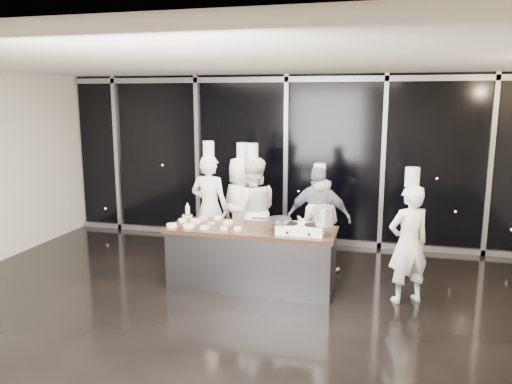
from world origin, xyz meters
TOP-DOWN VIEW (x-y plane):
  - ground at (0.00, 0.00)m, footprint 9.00×9.00m
  - room_shell at (0.18, 0.00)m, footprint 9.02×7.02m
  - window_wall at (0.00, 3.43)m, footprint 8.90×0.11m
  - demo_counter at (0.00, 0.90)m, footprint 2.46×0.86m
  - stove at (0.75, 0.80)m, footprint 0.66×0.43m
  - frying_pan at (0.43, 0.81)m, footprint 0.57×0.34m
  - stock_pot at (1.07, 0.78)m, footprint 0.27×0.27m
  - prep_bowls at (-0.79, 0.93)m, footprint 1.14×0.75m
  - squeeze_bottle at (-1.14, 1.24)m, footprint 0.07×0.07m
  - chef_far_left at (-1.04, 1.96)m, footprint 0.70×0.50m
  - chef_left at (-0.50, 2.14)m, footprint 1.02×0.84m
  - chef_center at (-0.26, 1.91)m, footprint 1.06×0.93m
  - guest at (0.86, 1.83)m, footprint 1.02×0.44m
  - chef_right at (0.85, 1.86)m, footprint 0.80×0.65m
  - chef_side at (2.20, 0.91)m, footprint 0.71×0.64m

SIDE VIEW (x-z plane):
  - ground at x=0.00m, z-range 0.00..0.00m
  - demo_counter at x=0.00m, z-range 0.00..0.90m
  - chef_right at x=0.85m, z-range -0.10..1.65m
  - chef_side at x=2.20m, z-range -0.09..1.77m
  - guest at x=0.86m, z-range 0.00..1.73m
  - chef_left at x=-0.50m, z-range -0.10..1.92m
  - chef_center at x=-0.26m, z-range -0.11..1.93m
  - prep_bowls at x=-0.79m, z-range 0.90..0.95m
  - chef_far_left at x=-1.04m, z-range -0.10..1.96m
  - stove at x=0.75m, z-range 0.89..1.03m
  - squeeze_bottle at x=-1.14m, z-range 0.89..1.14m
  - frying_pan at x=0.43m, z-range 1.04..1.09m
  - stock_pot at x=1.07m, z-range 1.04..1.30m
  - window_wall at x=0.00m, z-range 0.00..3.20m
  - room_shell at x=0.18m, z-range 0.64..3.85m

